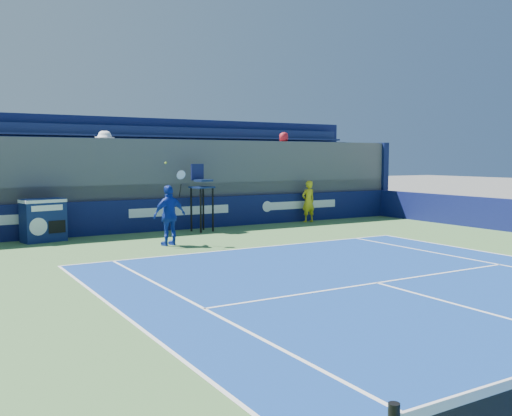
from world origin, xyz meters
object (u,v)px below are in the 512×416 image
ball_person (308,201)px  match_clock (43,219)px  tennis_player (170,215)px  umpire_chair (201,190)px

ball_person → match_clock: 10.62m
ball_person → tennis_player: size_ratio=0.67×
match_clock → umpire_chair: bearing=-2.7°
umpire_chair → ball_person: bearing=4.9°
ball_person → umpire_chair: size_ratio=0.70×
umpire_chair → tennis_player: bearing=-131.7°
match_clock → umpire_chair: size_ratio=0.58×
match_clock → umpire_chair: (5.48, -0.26, 0.79)m
ball_person → tennis_player: bearing=20.3°
match_clock → tennis_player: size_ratio=0.56×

